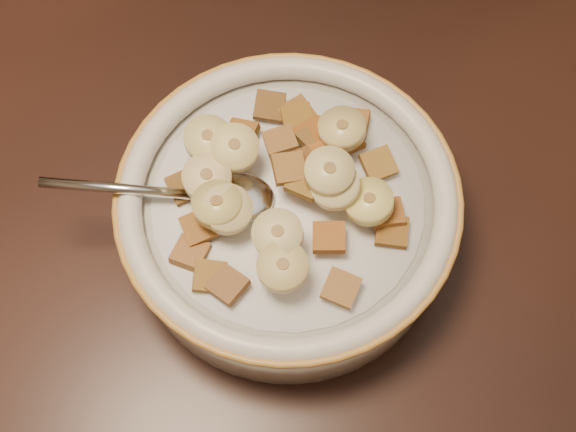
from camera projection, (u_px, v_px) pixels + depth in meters
floor at (160, 395)px, 1.32m from camera, size 4.00×4.50×0.10m
table at (14, 159)px, 0.61m from camera, size 1.44×0.96×0.04m
cereal_bowl at (288, 219)px, 0.54m from camera, size 0.21×0.21×0.05m
milk at (288, 202)px, 0.52m from camera, size 0.18×0.18×0.00m
spoon at (235, 198)px, 0.51m from camera, size 0.06×0.06×0.01m
cereal_square_0 at (387, 213)px, 0.50m from camera, size 0.03×0.03×0.01m
cereal_square_1 at (289, 168)px, 0.50m from camera, size 0.03×0.03×0.01m
cereal_square_2 at (297, 113)px, 0.54m from camera, size 0.02×0.02×0.01m
cereal_square_3 at (347, 132)px, 0.53m from camera, size 0.03×0.03×0.01m
cereal_square_4 at (303, 171)px, 0.51m from camera, size 0.03×0.03×0.01m
cereal_square_5 at (241, 134)px, 0.53m from camera, size 0.03×0.03×0.01m
cereal_square_6 at (280, 141)px, 0.52m from camera, size 0.03×0.03×0.01m
cereal_square_7 at (298, 120)px, 0.53m from camera, size 0.03×0.03×0.01m
cereal_square_8 at (311, 129)px, 0.53m from camera, size 0.03×0.03×0.01m
cereal_square_9 at (327, 155)px, 0.52m from camera, size 0.02×0.02×0.01m
cereal_square_10 at (379, 164)px, 0.52m from camera, size 0.02×0.02×0.01m
cereal_square_11 at (353, 123)px, 0.54m from camera, size 0.03×0.03×0.01m
cereal_square_12 at (210, 277)px, 0.49m from camera, size 0.03×0.03×0.01m
cereal_square_13 at (346, 139)px, 0.53m from camera, size 0.02×0.02×0.01m
cereal_square_14 at (199, 227)px, 0.50m from camera, size 0.02×0.02×0.01m
cereal_square_15 at (341, 288)px, 0.48m from camera, size 0.03×0.03×0.01m
cereal_square_16 at (331, 183)px, 0.50m from camera, size 0.02×0.02×0.01m
cereal_square_17 at (270, 106)px, 0.54m from camera, size 0.03×0.03×0.01m
cereal_square_18 at (300, 165)px, 0.51m from camera, size 0.02×0.02×0.01m
cereal_square_19 at (305, 182)px, 0.50m from camera, size 0.03×0.03×0.01m
cereal_square_20 at (327, 174)px, 0.51m from camera, size 0.02×0.02×0.01m
cereal_square_21 at (316, 138)px, 0.52m from camera, size 0.02×0.02×0.01m
cereal_square_22 at (185, 186)px, 0.52m from camera, size 0.02×0.02×0.01m
cereal_square_23 at (190, 253)px, 0.50m from camera, size 0.03×0.03×0.01m
cereal_square_24 at (215, 174)px, 0.51m from camera, size 0.03×0.03×0.01m
cereal_square_25 at (329, 237)px, 0.49m from camera, size 0.03×0.03×0.01m
cereal_square_26 at (226, 212)px, 0.50m from camera, size 0.02×0.02×0.01m
cereal_square_27 at (228, 285)px, 0.48m from camera, size 0.03×0.03×0.01m
cereal_square_28 at (392, 231)px, 0.50m from camera, size 0.03×0.03×0.01m
banana_slice_0 at (369, 202)px, 0.50m from camera, size 0.04×0.04×0.02m
banana_slice_1 at (235, 148)px, 0.51m from camera, size 0.04×0.04×0.02m
banana_slice_2 at (283, 267)px, 0.47m from camera, size 0.04×0.04×0.01m
banana_slice_3 at (335, 185)px, 0.49m from camera, size 0.04×0.04×0.02m
banana_slice_4 at (217, 204)px, 0.49m from camera, size 0.04×0.04×0.01m
banana_slice_5 at (329, 172)px, 0.49m from camera, size 0.04×0.04×0.01m
banana_slice_6 at (278, 234)px, 0.48m from camera, size 0.04×0.04×0.01m
banana_slice_7 at (207, 178)px, 0.50m from camera, size 0.04×0.04×0.01m
banana_slice_8 at (208, 139)px, 0.51m from camera, size 0.04×0.04×0.01m
banana_slice_9 at (228, 209)px, 0.49m from camera, size 0.03×0.04×0.01m
banana_slice_10 at (342, 129)px, 0.52m from camera, size 0.04×0.04×0.01m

